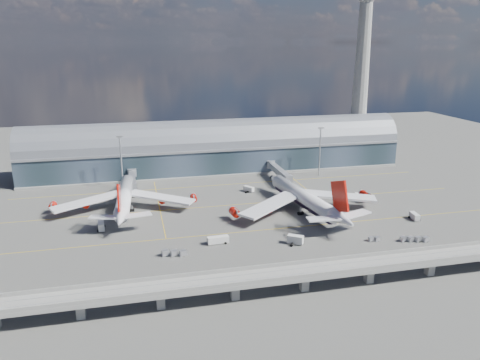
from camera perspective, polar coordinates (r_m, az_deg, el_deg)
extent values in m
plane|color=#474744|center=(184.09, 1.69, -4.98)|extent=(500.00, 500.00, 0.00)
cube|color=gold|center=(175.16, 2.54, -6.14)|extent=(200.00, 0.25, 0.01)
cube|color=gold|center=(202.26, 0.23, -2.97)|extent=(200.00, 0.25, 0.01)
cube|color=gold|center=(230.08, -1.52, -0.55)|extent=(200.00, 0.25, 0.01)
cube|color=gold|center=(206.91, -9.91, -2.77)|extent=(0.25, 80.00, 0.01)
cube|color=gold|center=(221.52, 8.46, -1.40)|extent=(0.25, 80.00, 0.01)
cube|color=#202D35|center=(254.74, -2.83, 2.75)|extent=(200.00, 28.00, 14.00)
cylinder|color=slate|center=(253.18, -2.85, 4.29)|extent=(200.00, 28.00, 28.00)
cube|color=gray|center=(239.75, -2.23, 3.60)|extent=(200.00, 1.00, 1.20)
cube|color=gray|center=(256.33, -2.81, 1.36)|extent=(200.00, 30.00, 1.20)
cube|color=gray|center=(287.32, 13.92, 3.24)|extent=(18.00, 18.00, 8.00)
cone|color=gray|center=(281.16, 14.50, 11.40)|extent=(10.00, 10.00, 90.00)
cube|color=gray|center=(134.18, 7.89, -11.10)|extent=(220.00, 8.50, 1.20)
cube|color=gray|center=(130.40, 8.55, -11.45)|extent=(220.00, 0.40, 1.20)
cube|color=gray|center=(137.01, 7.31, -9.95)|extent=(220.00, 0.40, 1.20)
cube|color=gray|center=(132.65, 8.14, -11.14)|extent=(220.00, 0.12, 0.12)
cube|color=gray|center=(135.13, 7.67, -10.58)|extent=(220.00, 0.12, 0.12)
cube|color=gray|center=(128.91, -18.86, -14.66)|extent=(2.20, 2.20, 5.00)
cube|color=gray|center=(128.09, -9.66, -14.15)|extent=(2.20, 2.20, 5.00)
cube|color=gray|center=(130.37, -0.62, -13.31)|extent=(2.20, 2.20, 5.00)
cube|color=gray|center=(135.59, 7.84, -12.23)|extent=(2.20, 2.20, 5.00)
cube|color=gray|center=(143.43, 15.47, -11.02)|extent=(2.20, 2.20, 5.00)
cube|color=gray|center=(153.50, 22.14, -9.79)|extent=(2.20, 2.20, 5.00)
cylinder|color=gray|center=(227.20, -14.25, 1.99)|extent=(0.70, 0.70, 25.00)
cube|color=gray|center=(224.48, -14.48, 5.13)|extent=(3.00, 0.40, 1.00)
cylinder|color=gray|center=(246.10, 9.70, 3.36)|extent=(0.70, 0.70, 25.00)
cube|color=gray|center=(243.59, 9.85, 6.27)|extent=(3.00, 0.40, 1.00)
cylinder|color=white|center=(200.76, -13.90, -1.95)|extent=(8.18, 47.40, 5.69)
cone|color=white|center=(225.82, -13.54, 0.12)|extent=(6.06, 7.41, 5.69)
cone|color=white|center=(174.13, -14.41, -4.60)|extent=(6.25, 10.96, 5.69)
cube|color=#BA1207|center=(174.32, -14.52, -2.13)|extent=(1.18, 10.65, 11.78)
cube|color=white|center=(200.92, -18.15, -2.50)|extent=(29.00, 18.55, 2.30)
cube|color=white|center=(198.77, -9.63, -2.10)|extent=(28.24, 20.88, 2.30)
cylinder|color=#BA1207|center=(203.17, -18.20, -2.78)|extent=(3.08, 4.59, 2.85)
cylinder|color=#BA1207|center=(205.53, -21.85, -2.93)|extent=(3.08, 4.59, 2.85)
cylinder|color=#BA1207|center=(200.97, -9.46, -2.36)|extent=(3.08, 4.59, 2.85)
cylinder|color=#BA1207|center=(201.47, -5.70, -2.17)|extent=(3.08, 4.59, 2.85)
cylinder|color=gray|center=(217.83, -13.59, -1.64)|extent=(0.44, 0.44, 2.67)
cylinder|color=gray|center=(198.96, -14.69, -3.46)|extent=(0.53, 0.53, 2.67)
cylinder|color=gray|center=(198.54, -13.05, -3.38)|extent=(0.53, 0.53, 2.67)
cylinder|color=black|center=(199.24, -14.67, -3.68)|extent=(2.02, 1.44, 1.33)
cylinder|color=black|center=(198.83, -13.04, -3.61)|extent=(2.02, 1.44, 1.33)
cylinder|color=white|center=(194.71, 7.73, -2.05)|extent=(12.32, 49.10, 5.85)
cone|color=white|center=(217.97, 4.30, 0.07)|extent=(6.87, 8.78, 5.85)
cone|color=white|center=(170.82, 12.45, -4.69)|extent=(7.41, 12.77, 5.85)
cube|color=#BA1207|center=(170.65, 12.06, -1.95)|extent=(2.31, 12.04, 13.35)
cube|color=white|center=(186.47, 3.74, -3.04)|extent=(29.41, 24.30, 2.50)
cube|color=white|center=(201.14, 11.95, -1.90)|extent=(31.32, 18.12, 2.50)
cylinder|color=black|center=(195.22, 7.71, -2.50)|extent=(10.78, 44.03, 4.97)
cylinder|color=#BA1207|center=(188.58, 3.31, -3.39)|extent=(3.87, 5.43, 3.23)
cylinder|color=#BA1207|center=(183.55, -0.70, -3.93)|extent=(3.87, 5.43, 3.23)
cylinder|color=#BA1207|center=(203.61, 11.75, -2.20)|extent=(3.87, 5.43, 3.23)
cylinder|color=#BA1207|center=(211.28, 14.97, -1.74)|extent=(3.87, 5.43, 3.23)
cylinder|color=gray|center=(210.53, 5.45, -1.82)|extent=(0.50, 0.50, 3.02)
cylinder|color=gray|center=(191.36, 7.40, -3.78)|extent=(0.60, 0.60, 3.02)
cylinder|color=gray|center=(194.37, 9.08, -3.53)|extent=(0.60, 0.60, 3.02)
cylinder|color=black|center=(191.69, 7.39, -4.05)|extent=(2.40, 1.80, 1.51)
cylinder|color=black|center=(194.70, 9.07, -3.79)|extent=(2.40, 1.80, 1.51)
cube|color=gray|center=(226.12, -13.00, 0.09)|extent=(3.00, 24.00, 3.00)
cube|color=gray|center=(214.61, -12.96, -0.79)|extent=(3.60, 3.60, 3.40)
cylinder|color=gray|center=(237.69, -13.05, 0.88)|extent=(4.40, 4.40, 4.00)
cylinder|color=gray|center=(215.64, -12.90, -1.67)|extent=(0.50, 0.50, 3.40)
cylinder|color=black|center=(216.06, -12.88, -2.01)|extent=(1.40, 0.80, 0.80)
cube|color=gray|center=(235.20, 4.77, 1.10)|extent=(3.00, 28.00, 3.00)
cube|color=gray|center=(222.44, 5.88, 0.17)|extent=(3.60, 3.60, 3.40)
cylinder|color=gray|center=(248.09, 3.78, 1.93)|extent=(4.40, 4.40, 4.00)
cylinder|color=gray|center=(223.45, 5.86, -0.70)|extent=(0.50, 0.50, 3.40)
cylinder|color=black|center=(223.84, 5.85, -1.03)|extent=(1.40, 0.80, 0.80)
cube|color=silver|center=(182.72, -16.58, -5.34)|extent=(2.82, 6.92, 2.51)
cylinder|color=black|center=(185.11, -16.46, -5.41)|extent=(2.48, 1.08, 0.87)
cylinder|color=black|center=(181.14, -16.64, -5.92)|extent=(2.48, 1.08, 0.87)
cube|color=silver|center=(164.14, 6.76, -7.19)|extent=(5.87, 5.11, 2.81)
cylinder|color=black|center=(165.94, 7.10, -7.40)|extent=(2.33, 2.78, 0.97)
cylinder|color=black|center=(163.35, 6.39, -7.77)|extent=(2.33, 2.78, 0.97)
cube|color=silver|center=(163.47, -2.70, -7.28)|extent=(7.55, 2.60, 2.41)
cylinder|color=black|center=(164.18, -1.86, -7.57)|extent=(0.98, 2.37, 0.84)
cylinder|color=black|center=(163.66, -3.53, -7.67)|extent=(0.98, 2.37, 0.84)
cube|color=silver|center=(197.04, 20.50, -4.14)|extent=(2.79, 5.69, 2.37)
cylinder|color=black|center=(198.61, 20.14, -4.26)|extent=(2.37, 1.11, 0.82)
cylinder|color=black|center=(196.19, 20.80, -4.59)|extent=(2.37, 1.11, 0.82)
cube|color=silver|center=(214.64, 14.17, -1.93)|extent=(3.07, 4.74, 2.27)
cylinder|color=black|center=(215.92, 13.91, -2.08)|extent=(2.32, 1.32, 0.79)
cylinder|color=black|center=(213.98, 14.40, -2.29)|extent=(2.32, 1.32, 0.79)
cube|color=silver|center=(218.57, 1.06, -1.09)|extent=(4.78, 5.36, 2.26)
cylinder|color=black|center=(220.34, 1.23, -1.22)|extent=(2.20, 1.95, 0.78)
cylinder|color=black|center=(217.41, 0.88, -1.46)|extent=(2.20, 1.95, 0.78)
cube|color=gray|center=(156.99, -9.09, -9.01)|extent=(3.02, 2.38, 0.33)
cube|color=#AAABAF|center=(156.61, -9.10, -8.72)|extent=(2.57, 2.17, 1.67)
cube|color=gray|center=(156.52, -8.03, -9.05)|extent=(3.02, 2.38, 0.33)
cube|color=#AAABAF|center=(156.14, -8.05, -8.75)|extent=(2.57, 2.17, 1.67)
cube|color=gray|center=(156.09, -6.97, -9.08)|extent=(3.02, 2.38, 0.33)
cube|color=#AAABAF|center=(155.71, -6.99, -8.78)|extent=(2.57, 2.17, 1.67)
cube|color=gray|center=(175.27, 19.25, -6.99)|extent=(2.72, 2.18, 0.30)
cube|color=#AAABAF|center=(174.97, 19.27, -6.76)|extent=(2.31, 1.98, 1.49)
cube|color=gray|center=(176.02, 20.06, -6.98)|extent=(2.72, 2.18, 0.30)
cube|color=#AAABAF|center=(175.72, 20.08, -6.74)|extent=(2.31, 1.98, 1.49)
cube|color=gray|center=(176.81, 20.86, -6.96)|extent=(2.72, 2.18, 0.30)
cube|color=#AAABAF|center=(176.51, 20.89, -6.72)|extent=(2.31, 1.98, 1.49)
cube|color=gray|center=(177.63, 21.66, -6.93)|extent=(2.72, 2.18, 0.30)
cube|color=#AAABAF|center=(177.33, 21.68, -6.70)|extent=(2.31, 1.98, 1.49)
cube|color=gray|center=(172.10, 15.65, -7.11)|extent=(2.28, 1.72, 0.26)
cube|color=#AAABAF|center=(171.84, 15.67, -6.90)|extent=(1.93, 1.57, 1.30)
cube|color=gray|center=(172.85, 16.36, -7.07)|extent=(2.28, 1.72, 0.26)
cube|color=#AAABAF|center=(172.58, 16.38, -6.86)|extent=(1.93, 1.57, 1.30)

